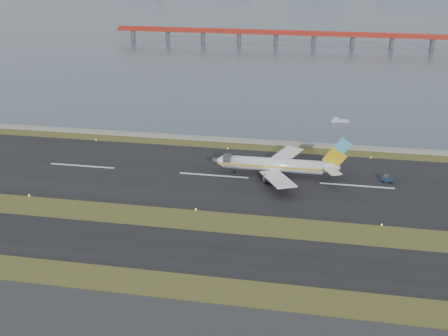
{
  "coord_description": "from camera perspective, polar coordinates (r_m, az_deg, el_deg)",
  "views": [
    {
      "loc": [
        29.91,
        -114.68,
        62.25
      ],
      "look_at": [
        4.46,
        22.0,
        5.9
      ],
      "focal_mm": 45.0,
      "sensor_mm": 36.0,
      "label": 1
    }
  ],
  "objects": [
    {
      "name": "red_pier",
      "position": [
        368.94,
        9.13,
        13.23
      ],
      "size": [
        260.0,
        5.0,
        10.2
      ],
      "color": "#A72A1C",
      "rests_on": "ground"
    },
    {
      "name": "pushback_tug",
      "position": [
        162.15,
        16.24,
        -1.08
      ],
      "size": [
        3.41,
        2.46,
        1.98
      ],
      "rotation": [
        0.0,
        0.0,
        -0.25
      ],
      "color": "#16283D",
      "rests_on": "ground"
    },
    {
      "name": "runway_strip",
      "position": [
        160.3,
        -1.04,
        -0.77
      ],
      "size": [
        1000.0,
        45.0,
        0.1
      ],
      "primitive_type": "cube",
      "color": "black",
      "rests_on": "ground"
    },
    {
      "name": "workboat_near",
      "position": [
        212.8,
        11.6,
        4.74
      ],
      "size": [
        6.82,
        3.03,
        1.6
      ],
      "rotation": [
        0.0,
        0.0,
        0.15
      ],
      "color": "silver",
      "rests_on": "ground"
    },
    {
      "name": "bay_water",
      "position": [
        578.82,
        7.82,
        15.7
      ],
      "size": [
        1400.0,
        800.0,
        1.3
      ],
      "primitive_type": "cube",
      "color": "#414D5D",
      "rests_on": "ground"
    },
    {
      "name": "ground",
      "position": [
        133.87,
        -3.62,
        -5.69
      ],
      "size": [
        1000.0,
        1000.0,
        0.0
      ],
      "primitive_type": "plane",
      "color": "#364518",
      "rests_on": "ground"
    },
    {
      "name": "taxiway_strip",
      "position": [
        123.72,
        -4.97,
        -8.21
      ],
      "size": [
        1000.0,
        18.0,
        0.1
      ],
      "primitive_type": "cube",
      "color": "black",
      "rests_on": "ground"
    },
    {
      "name": "seawall",
      "position": [
        187.67,
        0.79,
        2.85
      ],
      "size": [
        1000.0,
        2.5,
        1.0
      ],
      "primitive_type": "cube",
      "color": "gray",
      "rests_on": "ground"
    },
    {
      "name": "airliner",
      "position": [
        159.33,
        5.52,
        0.3
      ],
      "size": [
        38.52,
        32.89,
        12.8
      ],
      "color": "white",
      "rests_on": "ground"
    }
  ]
}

